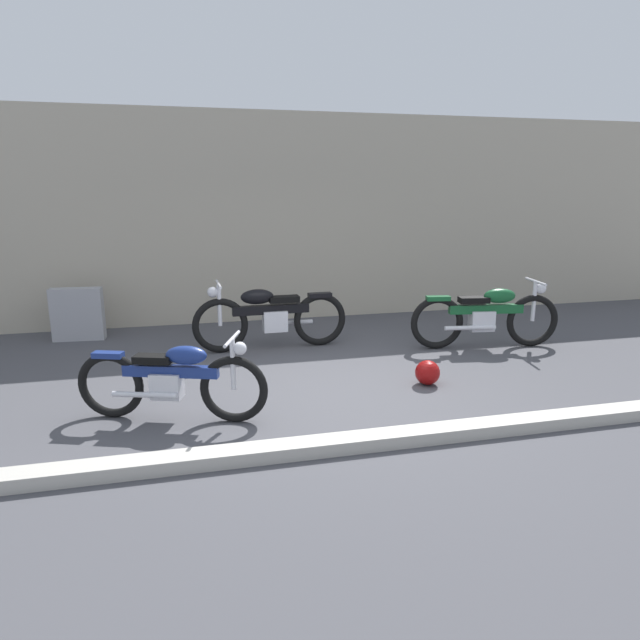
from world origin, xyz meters
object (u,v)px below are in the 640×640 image
helmet (427,373)px  stone_marker (78,314)px  motorcycle_blue (173,380)px  motorcycle_black (270,316)px  motorcycle_green (487,316)px

helmet → stone_marker: bearing=144.3°
motorcycle_blue → motorcycle_black: size_ratio=0.84×
motorcycle_green → motorcycle_blue: bearing=-151.1°
motorcycle_green → motorcycle_black: 3.12m
motorcycle_green → motorcycle_black: bearing=176.3°
motorcycle_green → stone_marker: bearing=171.0°
helmet → motorcycle_green: 1.97m
helmet → motorcycle_green: size_ratio=0.13×
helmet → motorcycle_blue: bearing=-173.2°
motorcycle_blue → motorcycle_black: bearing=79.1°
stone_marker → helmet: 5.33m
helmet → motorcycle_green: motorcycle_green is taller
helmet → motorcycle_black: size_ratio=0.13×
motorcycle_blue → motorcycle_black: (1.31, 2.27, 0.06)m
stone_marker → motorcycle_green: 6.09m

